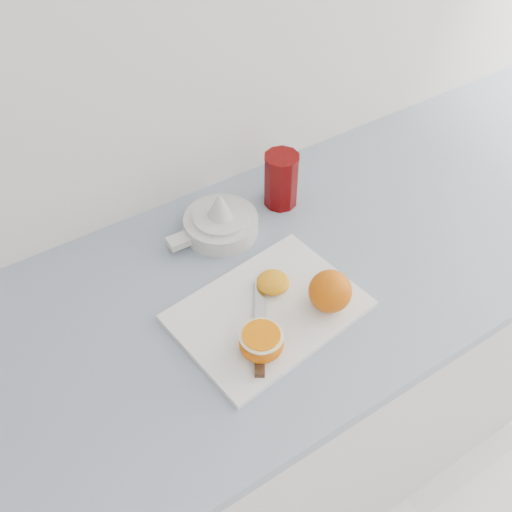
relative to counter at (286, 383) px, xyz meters
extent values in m
cube|color=silver|center=(0.00, 0.00, -0.02)|extent=(2.35, 0.60, 0.86)
cube|color=#8492A1|center=(0.00, 0.00, 0.43)|extent=(2.40, 0.64, 0.03)
cube|color=white|center=(-0.11, -0.07, 0.45)|extent=(0.35, 0.27, 0.01)
sphere|color=#C55302|center=(-0.01, -0.13, 0.49)|extent=(0.08, 0.08, 0.08)
ellipsoid|color=#C55302|center=(-0.17, -0.14, 0.48)|extent=(0.08, 0.08, 0.04)
cylinder|color=#FFF1B3|center=(-0.17, -0.14, 0.50)|extent=(0.07, 0.07, 0.00)
cylinder|color=orange|center=(-0.17, -0.14, 0.50)|extent=(0.06, 0.06, 0.00)
ellipsoid|color=orange|center=(-0.07, -0.04, 0.47)|extent=(0.06, 0.06, 0.03)
cylinder|color=#C4772B|center=(-0.07, -0.04, 0.48)|extent=(0.05, 0.05, 0.00)
cube|color=#422A17|center=(-0.18, -0.15, 0.46)|extent=(0.06, 0.08, 0.01)
cube|color=#B7B7BC|center=(-0.12, -0.06, 0.46)|extent=(0.08, 0.11, 0.00)
cylinder|color=#B7B7BC|center=(-0.18, -0.15, 0.46)|extent=(0.01, 0.01, 0.01)
cylinder|color=silver|center=(-0.07, 0.16, 0.46)|extent=(0.15, 0.15, 0.04)
cylinder|color=silver|center=(-0.07, 0.16, 0.49)|extent=(0.11, 0.11, 0.01)
cone|color=silver|center=(-0.07, 0.16, 0.52)|extent=(0.05, 0.05, 0.06)
cube|color=silver|center=(-0.17, 0.16, 0.46)|extent=(0.05, 0.03, 0.02)
ellipsoid|color=orange|center=(-0.06, 0.15, 0.49)|extent=(0.01, 0.01, 0.00)
ellipsoid|color=orange|center=(-0.09, 0.17, 0.49)|extent=(0.01, 0.01, 0.00)
ellipsoid|color=orange|center=(-0.08, 0.14, 0.49)|extent=(0.01, 0.01, 0.00)
ellipsoid|color=orange|center=(-0.05, 0.16, 0.49)|extent=(0.01, 0.01, 0.00)
cylinder|color=#5B0202|center=(0.08, 0.17, 0.50)|extent=(0.07, 0.07, 0.12)
cylinder|color=#EC4F10|center=(0.08, 0.17, 0.46)|extent=(0.06, 0.06, 0.02)
cylinder|color=#5B0202|center=(0.08, 0.17, 0.57)|extent=(0.08, 0.08, 0.00)
camera|label=1|loc=(-0.48, -0.60, 1.26)|focal=40.00mm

